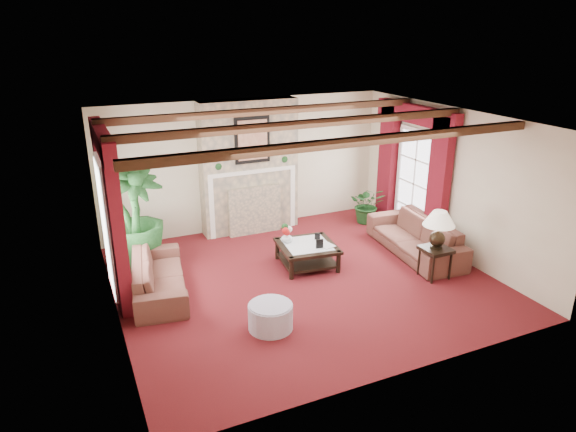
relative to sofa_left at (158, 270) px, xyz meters
name	(u,v)px	position (x,y,z in m)	size (l,w,h in m)	color
floor	(303,280)	(2.29, -0.57, -0.39)	(6.00, 6.00, 0.00)	#450C15
ceiling	(305,120)	(2.29, -0.57, 2.31)	(6.00, 6.00, 0.00)	white
back_wall	(246,165)	(2.29, 2.18, 0.96)	(6.00, 0.02, 2.70)	beige
left_wall	(108,234)	(-0.71, -0.57, 0.96)	(0.02, 5.50, 2.70)	beige
right_wall	(452,182)	(5.29, -0.57, 0.96)	(0.02, 5.50, 2.70)	beige
ceiling_beams	(305,124)	(2.29, -0.57, 2.25)	(6.00, 3.00, 0.12)	#321D0F
fireplace	(247,99)	(2.29, 1.98, 2.31)	(2.00, 0.52, 2.70)	tan
french_door_left	(97,162)	(-0.68, 0.43, 1.74)	(0.10, 1.10, 2.16)	white
french_door_right	(420,131)	(5.26, 0.43, 1.74)	(0.10, 1.10, 2.16)	white
curtains_left	(101,133)	(-0.57, 0.43, 2.16)	(0.20, 2.40, 2.55)	#560B18
curtains_right	(417,109)	(5.15, 0.43, 2.16)	(0.20, 2.40, 2.55)	#560B18
sofa_left	(158,270)	(0.00, 0.00, 0.00)	(0.88, 2.07, 0.78)	#370F19
sofa_right	(416,231)	(4.69, -0.43, 0.05)	(0.86, 2.30, 0.88)	#370F19
potted_palm	(136,238)	(-0.15, 1.18, 0.13)	(1.57, 2.09, 1.04)	black
small_plant	(367,208)	(4.74, 1.30, -0.07)	(1.05, 1.08, 0.64)	black
coffee_table	(307,255)	(2.60, -0.09, -0.19)	(0.98, 0.98, 0.40)	black
side_table	(435,262)	(4.37, -1.38, -0.12)	(0.46, 0.46, 0.54)	black
ottoman	(271,317)	(1.23, -1.71, -0.21)	(0.64, 0.64, 0.37)	#A59CB1
table_lamp	(438,229)	(4.37, -1.38, 0.48)	(0.53, 0.53, 0.67)	black
flower_vase	(287,237)	(2.31, 0.14, 0.11)	(0.24, 0.24, 0.20)	silver
book	(321,239)	(2.76, -0.30, 0.16)	(0.23, 0.07, 0.31)	black
photo_frame_a	(320,244)	(2.72, -0.33, 0.10)	(0.13, 0.02, 0.17)	black
photo_frame_b	(317,236)	(2.86, 0.03, 0.07)	(0.10, 0.02, 0.13)	black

